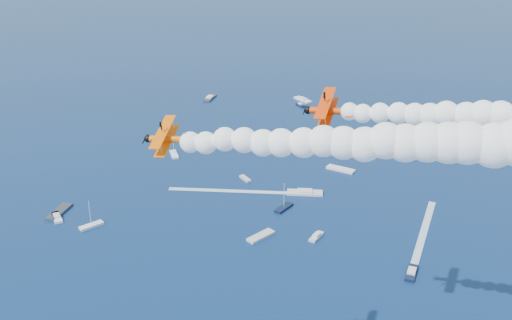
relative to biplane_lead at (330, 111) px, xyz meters
The scene contains 5 objects.
biplane_lead is the anchor object (origin of this frame).
biplane_trail 29.87m from the biplane_lead, 112.34° to the right, with size 6.75×7.58×4.56m, color #FF6705, non-canonical shape.
smoke_trail_trail 27.77m from the biplane_lead, 35.73° to the right, with size 68.90×28.67×12.96m, color white, non-canonical shape.
spectator_boats 95.29m from the biplane_lead, 103.04° to the left, with size 209.12×171.53×0.70m.
boat_wakes 79.39m from the biplane_lead, 88.59° to the left, with size 157.91×49.22×0.04m.
Camera 1 is at (52.09, -49.64, 89.08)m, focal length 43.61 mm.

